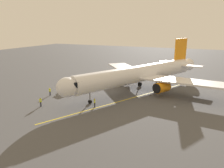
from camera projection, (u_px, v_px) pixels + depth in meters
ground_plane at (142, 93)px, 48.79m from camera, size 220.00×220.00×0.00m
apron_lead_in_line at (130, 98)px, 44.78m from camera, size 18.57×35.65×0.01m
airplane at (140, 74)px, 49.21m from camera, size 31.41×37.33×11.50m
ground_crew_marshaller at (41, 102)px, 40.10m from camera, size 0.43×0.47×1.71m
ground_crew_wing_walker at (95, 103)px, 39.76m from camera, size 0.44×0.47×1.71m
ground_crew_loader at (50, 91)px, 46.67m from camera, size 0.45×0.34×1.71m
box_truck_near_nose at (74, 82)px, 52.66m from camera, size 3.10×4.95×2.62m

